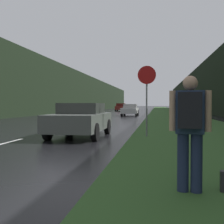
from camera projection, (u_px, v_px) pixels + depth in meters
grass_verge at (170, 113)px, 41.86m from camera, size 6.00×240.00×0.02m
lane_stripe_b at (0, 144)px, 9.20m from camera, size 0.12×3.00×0.01m
lane_stripe_c at (67, 127)px, 16.11m from camera, size 0.12×3.00×0.01m
lane_stripe_d at (94, 121)px, 23.03m from camera, size 0.12×3.00×0.01m
treeline_far_side at (78, 92)px, 54.31m from camera, size 2.00×140.00×7.49m
treeline_near_side at (201, 90)px, 50.70m from camera, size 2.00×140.00×7.84m
stop_sign at (147, 92)px, 11.30m from camera, size 0.73×0.07×2.87m
hitchhiker_with_backpack at (190, 126)px, 4.07m from camera, size 0.60×0.45×1.72m
car_passing_near at (81, 119)px, 11.40m from camera, size 1.97×4.13×1.36m
car_passing_far at (130, 110)px, 32.89m from camera, size 1.82×4.64×1.38m
car_oncoming at (121, 107)px, 56.75m from camera, size 2.03×4.48×1.59m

